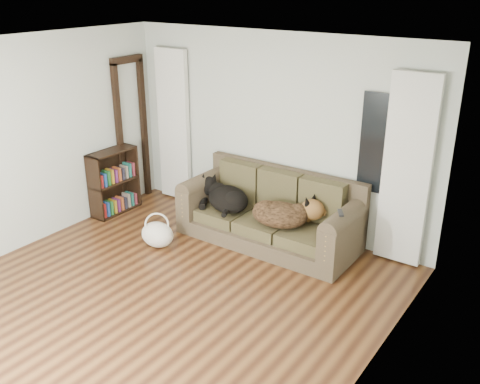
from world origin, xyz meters
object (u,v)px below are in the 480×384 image
Objects in this scene: sofa at (268,210)px; dog_shepherd at (284,215)px; dog_black_lab at (225,199)px; bookshelf at (114,179)px; tote_bag at (157,235)px.

sofa is 3.13× the size of dog_shepherd.
bookshelf is (-1.72, -0.37, 0.02)m from dog_black_lab.
tote_bag is (-1.08, -0.91, -0.29)m from sofa.
bookshelf is (-2.62, -0.35, 0.01)m from dog_shepherd.
dog_shepherd is at bearing 32.14° from dog_black_lab.
bookshelf reaches higher than dog_black_lab.
dog_shepherd is 0.79× the size of bookshelf.
dog_shepherd is (0.29, -0.10, 0.04)m from sofa.
dog_shepherd is (0.90, -0.02, 0.01)m from dog_black_lab.
dog_black_lab reaches higher than tote_bag.
tote_bag is at bearing -86.00° from dog_black_lab.
dog_black_lab is 1.62× the size of tote_bag.
bookshelf is (-1.25, 0.46, 0.34)m from tote_bag.
sofa is 3.21× the size of dog_black_lab.
dog_shepherd is 1.65× the size of tote_bag.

